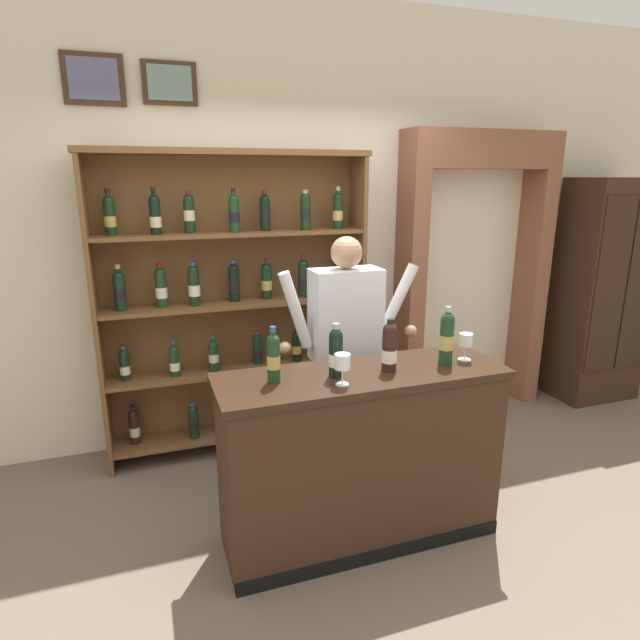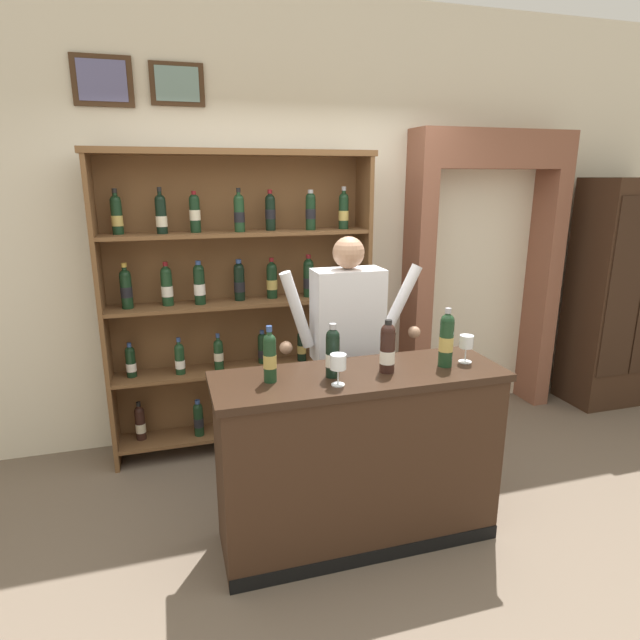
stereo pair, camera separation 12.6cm
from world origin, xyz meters
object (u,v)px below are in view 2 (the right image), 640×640
Objects in this scene: wine_shelf at (240,297)px; tasting_bottle_rosso at (388,348)px; tasting_counter at (358,458)px; tasting_bottle_chianti at (270,356)px; tasting_bottle_vin_santo at (333,352)px; tasting_bottle_bianco at (446,339)px; wine_glass_spare at (338,363)px; shopkeeper at (348,336)px; wine_glass_center at (466,343)px; side_cabinet at (617,294)px.

tasting_bottle_rosso is at bearing -65.97° from wine_shelf.
tasting_counter is (0.44, -1.28, -0.66)m from wine_shelf.
tasting_bottle_chianti reaches higher than tasting_bottle_vin_santo.
tasting_bottle_bianco is 0.65m from wine_glass_spare.
wine_shelf is 1.43m from wine_glass_spare.
tasting_counter is 0.64m from tasting_bottle_rosso.
wine_shelf reaches higher than shopkeeper.
wine_shelf reaches higher than wine_glass_spare.
wine_shelf is 1.39× the size of tasting_counter.
tasting_bottle_chianti is 0.95m from tasting_bottle_bianco.
tasting_bottle_vin_santo is at bearing -77.49° from wine_shelf.
wine_shelf is 1.32× the size of shopkeeper.
wine_glass_center is (0.62, -0.01, 0.61)m from tasting_counter.
tasting_bottle_rosso is at bearing -3.54° from tasting_bottle_chianti.
side_cabinet is at bearing 26.91° from tasting_bottle_bianco.
tasting_bottle_chianti is at bearing 177.94° from tasting_counter.
wine_glass_center is at bearing -50.72° from wine_shelf.
wine_glass_spare is at bearing -171.48° from wine_glass_center.
wine_glass_spare is at bearing -171.58° from tasting_bottle_bianco.
tasting_bottle_chianti is 0.34m from wine_glass_spare.
tasting_bottle_rosso is at bearing 178.52° from tasting_bottle_bianco.
wine_glass_center is (0.77, -0.00, -0.02)m from tasting_bottle_vin_santo.
tasting_counter is at bearing -157.63° from side_cabinet.
wine_shelf is 13.99× the size of wine_glass_center.
wine_shelf is at bearing 129.28° from wine_glass_center.
wine_glass_center is (1.09, -0.02, -0.02)m from tasting_bottle_chianti.
side_cabinet reaches higher than wine_glass_center.
tasting_counter is at bearing 171.56° from tasting_bottle_rosso.
wine_shelf is at bearing 114.03° from tasting_bottle_rosso.
tasting_bottle_bianco is at bearing -2.04° from tasting_bottle_vin_santo.
tasting_bottle_vin_santo is 1.00× the size of tasting_bottle_rosso.
tasting_counter is 5.36× the size of tasting_bottle_chianti.
shopkeeper is 0.83m from tasting_bottle_chianti.
side_cabinet is 7.02× the size of tasting_bottle_vin_santo.
wine_glass_center is (0.14, 0.02, -0.04)m from tasting_bottle_bianco.
shopkeeper reaches higher than wine_glass_spare.
tasting_bottle_bianco is at bearing -1.48° from tasting_bottle_rosso.
wine_glass_center is at bearing -0.06° from tasting_bottle_vin_santo.
tasting_bottle_chianti reaches higher than tasting_bottle_rosso.
tasting_counter is 10.04× the size of wine_glass_center.
wine_shelf is 1.09× the size of side_cabinet.
tasting_bottle_vin_santo is at bearing -116.20° from shopkeeper.
tasting_bottle_rosso is at bearing -156.21° from side_cabinet.
tasting_bottle_chianti is (-0.03, -1.26, -0.03)m from wine_shelf.
tasting_bottle_rosso is 1.83× the size of wine_glass_center.
tasting_counter is at bearing 176.45° from tasting_bottle_bianco.
shopkeeper is 0.70m from tasting_bottle_bianco.
tasting_bottle_rosso is at bearing -2.68° from tasting_bottle_vin_santo.
tasting_bottle_chianti is 1.82× the size of wine_glass_spare.
wine_glass_spare is (-3.00, -1.29, 0.12)m from side_cabinet.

